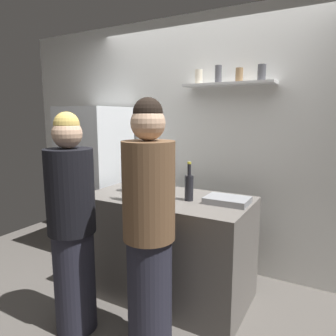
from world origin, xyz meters
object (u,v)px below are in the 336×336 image
object	(u,v)px
utensil_holder	(151,192)
wine_bottle_green_glass	(127,186)
refrigerator	(96,182)
water_bottle_plastic	(130,180)
person_blonde	(72,227)
wine_bottle_dark_glass	(189,186)
baking_pan	(227,200)
person_brown_jacket	(149,232)

from	to	relation	value
utensil_holder	wine_bottle_green_glass	distance (m)	0.21
refrigerator	water_bottle_plastic	size ratio (longest dim) A/B	6.87
person_blonde	wine_bottle_dark_glass	bearing A→B (deg)	20.41
wine_bottle_dark_glass	water_bottle_plastic	bearing A→B (deg)	178.54
baking_pan	wine_bottle_green_glass	xyz separation A→B (m)	(-0.75, -0.32, 0.10)
utensil_holder	water_bottle_plastic	xyz separation A→B (m)	(-0.30, 0.13, 0.05)
utensil_holder	person_blonde	size ratio (longest dim) A/B	0.12
wine_bottle_green_glass	utensil_holder	bearing A→B (deg)	44.27
water_bottle_plastic	wine_bottle_green_glass	bearing A→B (deg)	-59.29
refrigerator	utensil_holder	distance (m)	1.19
wine_bottle_green_glass	person_blonde	size ratio (longest dim) A/B	0.20
wine_bottle_green_glass	person_blonde	bearing A→B (deg)	-107.60
person_brown_jacket	person_blonde	bearing A→B (deg)	-73.67
baking_pan	utensil_holder	distance (m)	0.63
baking_pan	refrigerator	bearing A→B (deg)	168.71
refrigerator	wine_bottle_dark_glass	world-z (taller)	refrigerator
wine_bottle_green_glass	water_bottle_plastic	distance (m)	0.31
utensil_holder	person_blonde	xyz separation A→B (m)	(-0.29, -0.61, -0.17)
baking_pan	wine_bottle_dark_glass	bearing A→B (deg)	-167.04
baking_pan	wine_bottle_dark_glass	xyz separation A→B (m)	(-0.30, -0.07, 0.09)
refrigerator	wine_bottle_green_glass	bearing A→B (deg)	-35.29
refrigerator	person_brown_jacket	distance (m)	1.72
wine_bottle_dark_glass	utensil_holder	bearing A→B (deg)	-159.87
utensil_holder	wine_bottle_dark_glass	world-z (taller)	wine_bottle_dark_glass
wine_bottle_green_glass	water_bottle_plastic	world-z (taller)	wine_bottle_green_glass
wine_bottle_dark_glass	person_brown_jacket	bearing A→B (deg)	-88.93
refrigerator	wine_bottle_green_glass	xyz separation A→B (m)	(0.92, -0.65, 0.18)
utensil_holder	person_brown_jacket	bearing A→B (deg)	-58.86
person_brown_jacket	utensil_holder	bearing A→B (deg)	-140.80
water_bottle_plastic	person_blonde	xyz separation A→B (m)	(0.01, -0.73, -0.22)
refrigerator	utensil_holder	bearing A→B (deg)	-25.77
wine_bottle_dark_glass	baking_pan	bearing A→B (deg)	12.96
utensil_holder	wine_bottle_dark_glass	xyz separation A→B (m)	(0.30, 0.11, 0.06)
utensil_holder	person_blonde	distance (m)	0.69
person_brown_jacket	wine_bottle_dark_glass	bearing A→B (deg)	-170.87
wine_bottle_green_glass	person_brown_jacket	world-z (taller)	person_brown_jacket
wine_bottle_green_glass	person_blonde	xyz separation A→B (m)	(-0.15, -0.47, -0.23)
water_bottle_plastic	person_brown_jacket	size ratio (longest dim) A/B	0.14
utensil_holder	wine_bottle_dark_glass	size ratio (longest dim) A/B	0.63
baking_pan	person_brown_jacket	distance (m)	0.76
wine_bottle_dark_glass	person_brown_jacket	xyz separation A→B (m)	(0.01, -0.63, -0.18)
wine_bottle_green_glass	person_brown_jacket	size ratio (longest dim) A/B	0.19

